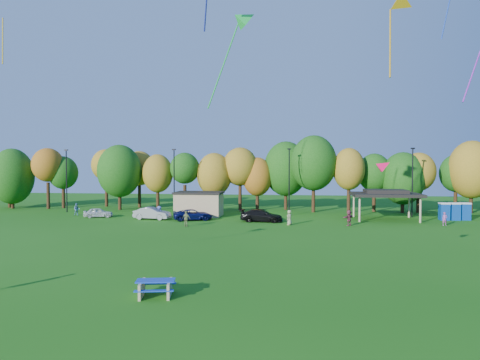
# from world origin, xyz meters

# --- Properties ---
(ground) EXTENTS (160.00, 160.00, 0.00)m
(ground) POSITION_xyz_m (0.00, 0.00, 0.00)
(ground) COLOR #19600F
(ground) RESTS_ON ground
(tree_line) EXTENTS (93.57, 10.55, 11.15)m
(tree_line) POSITION_xyz_m (-1.03, 45.51, 5.91)
(tree_line) COLOR black
(tree_line) RESTS_ON ground
(lamp_posts) EXTENTS (64.50, 0.25, 9.09)m
(lamp_posts) POSITION_xyz_m (2.00, 40.00, 4.90)
(lamp_posts) COLOR black
(lamp_posts) RESTS_ON ground
(utility_building) EXTENTS (6.30, 4.30, 3.25)m
(utility_building) POSITION_xyz_m (-10.00, 38.00, 1.64)
(utility_building) COLOR tan
(utility_building) RESTS_ON ground
(pavilion) EXTENTS (8.20, 6.20, 3.77)m
(pavilion) POSITION_xyz_m (14.00, 37.00, 3.23)
(pavilion) COLOR tan
(pavilion) RESTS_ON ground
(porta_potties) EXTENTS (3.75, 1.60, 2.18)m
(porta_potties) POSITION_xyz_m (22.46, 37.61, 1.10)
(porta_potties) COLOR #0B3B92
(porta_potties) RESTS_ON ground
(picnic_table) EXTENTS (2.26, 1.99, 0.86)m
(picnic_table) POSITION_xyz_m (-4.50, 3.18, 0.50)
(picnic_table) COLOR tan
(picnic_table) RESTS_ON ground
(car_a) EXTENTS (3.95, 2.63, 1.25)m
(car_a) POSITION_xyz_m (-22.70, 34.73, 0.62)
(car_a) COLOR silver
(car_a) RESTS_ON ground
(car_b) EXTENTS (4.74, 2.00, 1.52)m
(car_b) POSITION_xyz_m (-15.03, 33.60, 0.76)
(car_b) COLOR #959499
(car_b) RESTS_ON ground
(car_c) EXTENTS (5.30, 3.69, 1.34)m
(car_c) POSITION_xyz_m (-9.74, 33.48, 0.67)
(car_c) COLOR #0C124C
(car_c) RESTS_ON ground
(car_d) EXTENTS (5.24, 2.43, 1.48)m
(car_d) POSITION_xyz_m (-1.22, 33.10, 0.74)
(car_d) COLOR black
(car_d) RESTS_ON ground
(far_person_0) EXTENTS (0.84, 0.99, 1.72)m
(far_person_0) POSITION_xyz_m (2.15, 30.68, 0.86)
(far_person_0) COLOR tan
(far_person_0) RESTS_ON ground
(far_person_1) EXTENTS (1.11, 0.67, 1.68)m
(far_person_1) POSITION_xyz_m (-14.20, 33.86, 0.84)
(far_person_1) COLOR #5768BF
(far_person_1) RESTS_ON ground
(far_person_2) EXTENTS (1.11, 0.75, 1.76)m
(far_person_2) POSITION_xyz_m (-9.23, 28.08, 0.88)
(far_person_2) COLOR #7B8652
(far_person_2) RESTS_ON ground
(far_person_3) EXTENTS (1.01, 0.94, 1.65)m
(far_person_3) POSITION_xyz_m (-26.54, 36.36, 0.83)
(far_person_3) COLOR teal
(far_person_3) RESTS_ON ground
(far_person_4) EXTENTS (1.52, 1.54, 1.77)m
(far_person_4) POSITION_xyz_m (8.80, 30.94, 0.89)
(far_person_4) COLOR #87384E
(far_person_4) RESTS_ON ground
(far_person_5) EXTENTS (0.57, 0.39, 1.53)m
(far_person_5) POSITION_xyz_m (19.55, 32.40, 0.76)
(far_person_5) COLOR #A44D9E
(far_person_5) RESTS_ON ground
(kite_2) EXTENTS (4.26, 2.44, 7.43)m
(kite_2) POSITION_xyz_m (-0.87, 13.44, 17.47)
(kite_2) COLOR green
(kite_8) EXTENTS (1.11, 0.88, 1.06)m
(kite_8) POSITION_xyz_m (8.04, 8.48, 6.79)
(kite_8) COLOR #DE0C45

